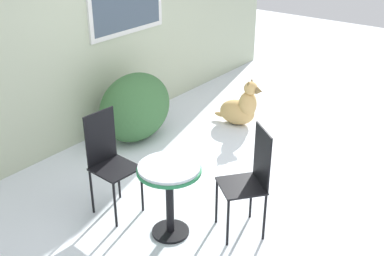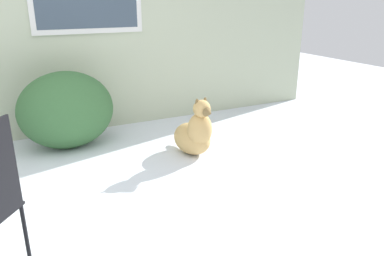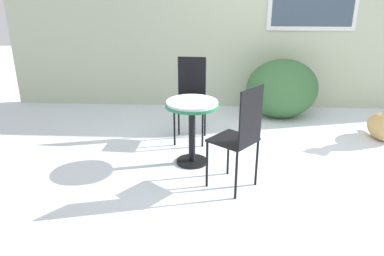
{
  "view_description": "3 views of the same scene",
  "coord_description": "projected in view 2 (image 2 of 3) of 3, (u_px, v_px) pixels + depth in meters",
  "views": [
    {
      "loc": [
        -3.76,
        -2.27,
        2.84
      ],
      "look_at": [
        0.0,
        0.6,
        0.55
      ],
      "focal_mm": 45.0,
      "sensor_mm": 36.0,
      "label": 1
    },
    {
      "loc": [
        -0.3,
        -2.52,
        1.62
      ],
      "look_at": [
        1.4,
        0.89,
        0.29
      ],
      "focal_mm": 35.0,
      "sensor_mm": 36.0,
      "label": 2
    },
    {
      "loc": [
        -0.8,
        -3.68,
        1.89
      ],
      "look_at": [
        -1.0,
        0.09,
        0.41
      ],
      "focal_mm": 35.0,
      "sensor_mm": 36.0,
      "label": 3
    }
  ],
  "objects": [
    {
      "name": "ground_plane",
      "position": [
        77.0,
        227.0,
        2.79
      ],
      "size": [
        16.0,
        16.0,
        0.0
      ],
      "primitive_type": "plane",
      "color": "silver"
    },
    {
      "name": "dog",
      "position": [
        195.0,
        134.0,
        4.02
      ],
      "size": [
        0.41,
        0.7,
        0.66
      ],
      "rotation": [
        0.0,
        0.0,
        0.12
      ],
      "color": "tan",
      "rests_on": "ground_plane"
    },
    {
      "name": "shrub_left",
      "position": [
        66.0,
        110.0,
        4.16
      ],
      "size": [
        1.04,
        0.7,
        0.87
      ],
      "color": "#386638",
      "rests_on": "ground_plane"
    }
  ]
}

